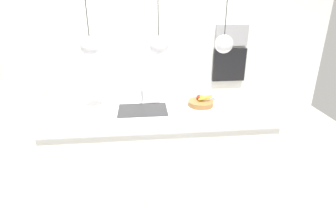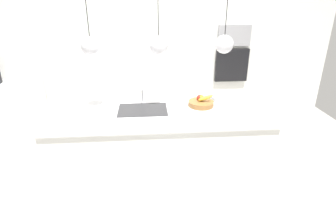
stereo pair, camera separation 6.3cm
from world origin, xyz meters
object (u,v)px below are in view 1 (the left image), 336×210
object	(u,v)px
fruit_bowl	(201,102)
microwave	(232,35)
chair_near	(168,194)
oven	(229,65)

from	to	relation	value
fruit_bowl	microwave	bearing A→B (deg)	61.60
fruit_bowl	microwave	xyz separation A→B (m)	(0.82, 1.51, 0.57)
fruit_bowl	chair_near	distance (m)	1.22
microwave	fruit_bowl	bearing A→B (deg)	-118.40
fruit_bowl	oven	xyz separation A→B (m)	(0.82, 1.51, 0.07)
microwave	oven	world-z (taller)	microwave
fruit_bowl	oven	bearing A→B (deg)	61.60
microwave	oven	size ratio (longest dim) A/B	0.96
fruit_bowl	microwave	distance (m)	1.81
microwave	chair_near	size ratio (longest dim) A/B	0.62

